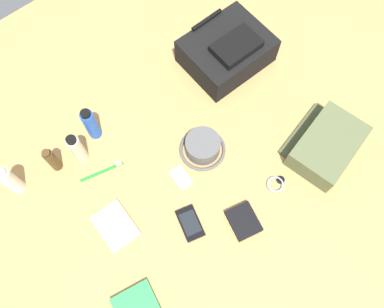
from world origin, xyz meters
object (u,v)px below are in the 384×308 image
cell_phone (190,223)px  cologne_bottle (52,160)px  toothpaste_tube (10,181)px  toothbrush (104,171)px  lotion_bottle (77,149)px  wallet (244,221)px  notepad (116,226)px  toiletry_pouch (326,145)px  backpack (227,51)px  deodorant_spray (91,124)px  media_player (181,177)px  wristwatch (276,184)px  bucket_hat (202,146)px

cell_phone → cologne_bottle: bearing=115.8°
toothpaste_tube → toothbrush: (0.26, -0.15, -0.07)m
lotion_bottle → cell_phone: 0.47m
wallet → notepad: size_ratio=0.73×
toiletry_pouch → toothbrush: 0.79m
backpack → cologne_bottle: (-0.77, 0.06, -0.00)m
deodorant_spray → media_player: size_ratio=1.82×
deodorant_spray → wristwatch: (0.37, -0.58, -0.07)m
backpack → cell_phone: (-0.54, -0.41, -0.06)m
backpack → toiletry_pouch: backpack is taller
toothpaste_tube → cologne_bottle: bearing=-8.5°
notepad → toiletry_pouch: bearing=-16.7°
cologne_bottle → lotion_bottle: lotion_bottle is taller
toothpaste_tube → notepad: toothpaste_tube is taller
backpack → toothbrush: backpack is taller
cologne_bottle → toothbrush: size_ratio=0.82×
toothpaste_tube → toiletry_pouch: bearing=-33.1°
toothpaste_tube → media_player: size_ratio=1.69×
toiletry_pouch → media_player: size_ratio=3.38×
bucket_hat → wallet: bearing=-103.5°
lotion_bottle → notepad: bearing=-101.8°
cologne_bottle → lotion_bottle: bearing=-17.7°
toiletry_pouch → bucket_hat: (-0.33, 0.29, -0.01)m
deodorant_spray → wallet: 0.63m
bucket_hat → toothbrush: bucket_hat is taller
toiletry_pouch → toothpaste_tube: size_ratio=1.99×
cell_phone → toothbrush: bearing=107.7°
bucket_hat → wristwatch: 0.29m
media_player → wristwatch: 0.34m
lotion_bottle → cell_phone: size_ratio=1.21×
backpack → media_player: size_ratio=3.64×
bucket_hat → wallet: bucket_hat is taller
bucket_hat → wristwatch: size_ratio=2.38×
cologne_bottle → wristwatch: (0.55, -0.56, -0.06)m
cell_phone → toothbrush: toothbrush is taller
media_player → wallet: 0.26m
cologne_bottle → lotion_bottle: 0.09m
toothpaste_tube → deodorant_spray: (0.33, -0.00, 0.01)m
bucket_hat → backpack: bearing=35.3°
lotion_bottle → wallet: (0.28, -0.55, -0.06)m
toiletry_pouch → deodorant_spray: 0.84m
toothpaste_tube → toothbrush: toothpaste_tube is taller
lotion_bottle → wallet: 0.62m
deodorant_spray → wallet: bearing=-72.5°
notepad → toothbrush: bearing=67.8°
toothbrush → notepad: bearing=-115.2°
cell_phone → media_player: bearing=60.8°
deodorant_spray → cell_phone: 0.49m
bucket_hat → lotion_bottle: size_ratio=1.09×
wristwatch → backpack: bearing=66.4°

